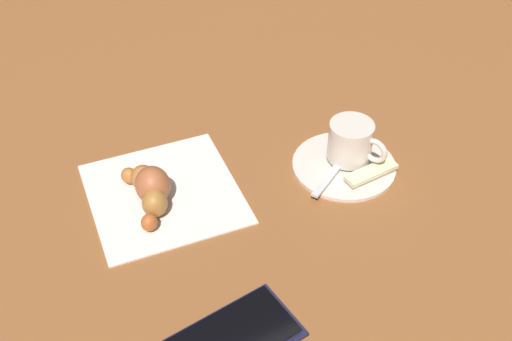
# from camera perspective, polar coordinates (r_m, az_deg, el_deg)

# --- Properties ---
(ground_plane) EXTENTS (1.80, 1.80, 0.00)m
(ground_plane) POSITION_cam_1_polar(r_m,az_deg,el_deg) (0.79, 1.53, -1.35)
(ground_plane) COLOR brown
(saucer) EXTENTS (0.13, 0.13, 0.01)m
(saucer) POSITION_cam_1_polar(r_m,az_deg,el_deg) (0.82, 7.88, 0.59)
(saucer) COLOR silver
(saucer) RESTS_ON ground
(espresso_cup) EXTENTS (0.06, 0.08, 0.05)m
(espresso_cup) POSITION_cam_1_polar(r_m,az_deg,el_deg) (0.81, 8.53, 2.62)
(espresso_cup) COLOR silver
(espresso_cup) RESTS_ON saucer
(teaspoon) EXTENTS (0.11, 0.07, 0.01)m
(teaspoon) POSITION_cam_1_polar(r_m,az_deg,el_deg) (0.82, 7.86, 1.12)
(teaspoon) COLOR silver
(teaspoon) RESTS_ON saucer
(sugar_packet) EXTENTS (0.07, 0.02, 0.01)m
(sugar_packet) POSITION_cam_1_polar(r_m,az_deg,el_deg) (0.80, 10.27, -0.14)
(sugar_packet) COLOR beige
(sugar_packet) RESTS_ON saucer
(napkin) EXTENTS (0.19, 0.20, 0.00)m
(napkin) POSITION_cam_1_polar(r_m,az_deg,el_deg) (0.79, -8.24, -2.00)
(napkin) COLOR white
(napkin) RESTS_ON ground
(croissant) EXTENTS (0.06, 0.11, 0.05)m
(croissant) POSITION_cam_1_polar(r_m,az_deg,el_deg) (0.76, -9.46, -1.59)
(croissant) COLOR #B65827
(croissant) RESTS_ON napkin
(cell_phone) EXTENTS (0.14, 0.09, 0.01)m
(cell_phone) POSITION_cam_1_polar(r_m,az_deg,el_deg) (0.64, -2.06, -14.76)
(cell_phone) COLOR #1C1B35
(cell_phone) RESTS_ON ground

